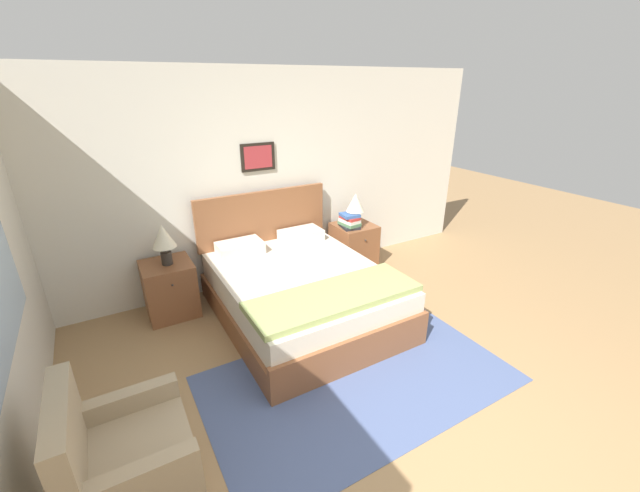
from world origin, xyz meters
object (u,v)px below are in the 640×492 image
object	(u,v)px
bed	(301,291)
armchair	(127,464)
nightstand_near_window	(170,289)
table_lamp_by_door	(355,204)
table_lamp_near_window	(163,239)
nightstand_by_door	(354,245)

from	to	relation	value
bed	armchair	distance (m)	2.30
nightstand_near_window	table_lamp_by_door	bearing A→B (deg)	-0.45
bed	armchair	xyz separation A→B (m)	(-1.88, -1.33, -0.01)
armchair	table_lamp_by_door	size ratio (longest dim) A/B	1.99
table_lamp_near_window	nightstand_by_door	bearing A→B (deg)	0.45
armchair	table_lamp_by_door	bearing A→B (deg)	124.62
armchair	nightstand_by_door	distance (m)	3.76
table_lamp_near_window	armchair	bearing A→B (deg)	-107.59
armchair	nightstand_by_door	bearing A→B (deg)	124.79
bed	table_lamp_by_door	distance (m)	1.56
bed	table_lamp_by_door	size ratio (longest dim) A/B	4.71
nightstand_by_door	armchair	bearing A→B (deg)	-145.87
nightstand_by_door	table_lamp_by_door	world-z (taller)	table_lamp_by_door
nightstand_near_window	nightstand_by_door	world-z (taller)	same
table_lamp_near_window	table_lamp_by_door	bearing A→B (deg)	0.00
bed	nightstand_near_window	world-z (taller)	bed
bed	table_lamp_near_window	bearing A→B (deg)	148.06
bed	nightstand_by_door	xyz separation A→B (m)	(1.23, 0.78, -0.00)
nightstand_near_window	armchair	bearing A→B (deg)	-107.02
bed	nightstand_by_door	bearing A→B (deg)	32.22
armchair	nightstand_near_window	distance (m)	2.21
nightstand_by_door	nightstand_near_window	bearing A→B (deg)	180.00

